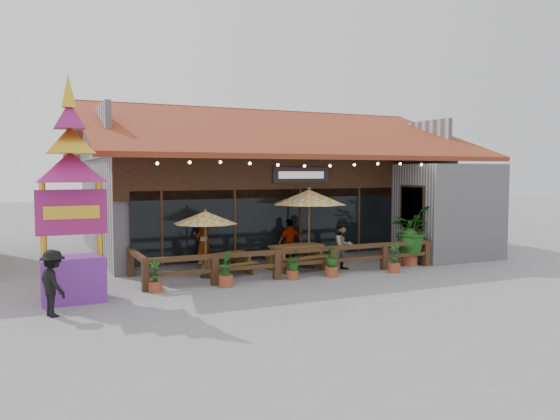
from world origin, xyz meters
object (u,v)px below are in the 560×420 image
umbrella_right (309,197)px  tropical_plant (410,231)px  picnic_table_right (297,253)px  thai_sign_tower (70,173)px  pedestrian (53,283)px  picnic_table_left (228,260)px  umbrella_left (205,218)px

umbrella_right → tropical_plant: bearing=-18.6°
picnic_table_right → thai_sign_tower: thai_sign_tower is taller
umbrella_right → thai_sign_tower: size_ratio=0.45×
umbrella_right → pedestrian: (-8.35, -3.24, -1.66)m
umbrella_right → picnic_table_right: 1.98m
picnic_table_left → pedestrian: pedestrian is taller
picnic_table_left → thai_sign_tower: size_ratio=0.28×
picnic_table_right → pedestrian: bearing=-159.0°
picnic_table_right → pedestrian: pedestrian is taller
thai_sign_tower → tropical_plant: thai_sign_tower is taller
tropical_plant → umbrella_left: bearing=172.9°
thai_sign_tower → pedestrian: thai_sign_tower is taller
thai_sign_tower → picnic_table_left: bearing=19.5°
umbrella_right → pedestrian: size_ratio=1.81×
umbrella_left → pedestrian: (-4.55, -2.99, -1.11)m
umbrella_left → picnic_table_right: umbrella_left is taller
picnic_table_left → thai_sign_tower: bearing=-160.5°
picnic_table_left → picnic_table_right: size_ratio=0.87×
picnic_table_left → picnic_table_right: picnic_table_right is taller
picnic_table_right → umbrella_left: bearing=179.6°
tropical_plant → pedestrian: (-11.77, -2.09, -0.44)m
umbrella_left → tropical_plant: size_ratio=1.20×
picnic_table_right → umbrella_right: bearing=23.8°
umbrella_left → picnic_table_right: bearing=-0.4°
picnic_table_left → thai_sign_tower: 5.80m
umbrella_right → thai_sign_tower: (-7.81, -1.86, 0.85)m
umbrella_right → pedestrian: umbrella_right is taller
tropical_plant → pedestrian: tropical_plant is taller
tropical_plant → picnic_table_left: bearing=171.3°
tropical_plant → pedestrian: bearing=-169.9°
umbrella_left → picnic_table_right: size_ratio=1.27×
umbrella_right → umbrella_left: bearing=-176.2°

